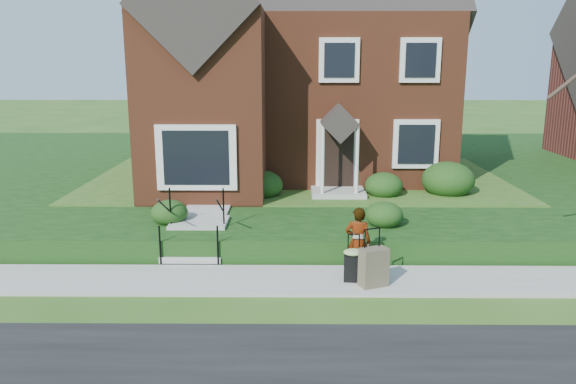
{
  "coord_description": "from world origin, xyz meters",
  "views": [
    {
      "loc": [
        -0.17,
        -11.13,
        4.52
      ],
      "look_at": [
        -0.28,
        2.0,
        1.49
      ],
      "focal_mm": 35.0,
      "sensor_mm": 36.0,
      "label": 1
    }
  ],
  "objects_px": {
    "woman": "(358,242)",
    "suitcase_black": "(353,263)",
    "suitcase_olive": "(374,267)",
    "front_steps": "(196,234)"
  },
  "relations": [
    {
      "from": "woman",
      "to": "suitcase_black",
      "type": "height_order",
      "value": "woman"
    },
    {
      "from": "suitcase_black",
      "to": "suitcase_olive",
      "type": "xyz_separation_m",
      "value": [
        0.39,
        -0.25,
        0.01
      ]
    },
    {
      "from": "front_steps",
      "to": "suitcase_black",
      "type": "height_order",
      "value": "front_steps"
    },
    {
      "from": "front_steps",
      "to": "suitcase_olive",
      "type": "xyz_separation_m",
      "value": [
        3.98,
        -2.23,
        0.01
      ]
    },
    {
      "from": "suitcase_olive",
      "to": "woman",
      "type": "bearing_deg",
      "value": 92.08
    },
    {
      "from": "woman",
      "to": "suitcase_olive",
      "type": "xyz_separation_m",
      "value": [
        0.26,
        -0.57,
        -0.35
      ]
    },
    {
      "from": "woman",
      "to": "suitcase_black",
      "type": "relative_size",
      "value": 1.49
    },
    {
      "from": "suitcase_olive",
      "to": "suitcase_black",
      "type": "bearing_deg",
      "value": 124.41
    },
    {
      "from": "front_steps",
      "to": "woman",
      "type": "bearing_deg",
      "value": -24.1
    },
    {
      "from": "suitcase_black",
      "to": "suitcase_olive",
      "type": "height_order",
      "value": "suitcase_olive"
    }
  ]
}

